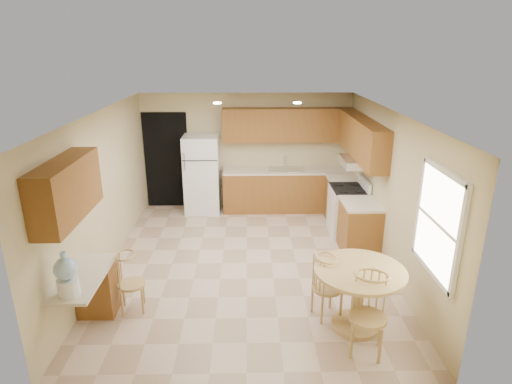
{
  "coord_description": "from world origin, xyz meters",
  "views": [
    {
      "loc": [
        0.03,
        -6.35,
        3.45
      ],
      "look_at": [
        0.16,
        0.3,
        1.15
      ],
      "focal_mm": 30.0,
      "sensor_mm": 36.0,
      "label": 1
    }
  ],
  "objects_px": {
    "dining_table": "(358,290)",
    "chair_desk": "(129,280)",
    "stove": "(348,210)",
    "chair_table_a": "(329,284)",
    "chair_table_b": "(371,313)",
    "water_crock": "(67,276)",
    "refrigerator": "(202,174)"
  },
  "relations": [
    {
      "from": "dining_table",
      "to": "chair_desk",
      "type": "height_order",
      "value": "chair_desk"
    },
    {
      "from": "dining_table",
      "to": "chair_desk",
      "type": "bearing_deg",
      "value": 173.03
    },
    {
      "from": "stove",
      "to": "chair_table_a",
      "type": "xyz_separation_m",
      "value": [
        -0.86,
        -2.74,
        0.07
      ]
    },
    {
      "from": "chair_table_a",
      "to": "chair_table_b",
      "type": "relative_size",
      "value": 0.88
    },
    {
      "from": "chair_table_b",
      "to": "chair_desk",
      "type": "xyz_separation_m",
      "value": [
        -2.95,
        0.93,
        -0.09
      ]
    },
    {
      "from": "refrigerator",
      "to": "chair_desk",
      "type": "height_order",
      "value": "refrigerator"
    },
    {
      "from": "refrigerator",
      "to": "dining_table",
      "type": "xyz_separation_m",
      "value": [
        2.35,
        -4.13,
        -0.28
      ]
    },
    {
      "from": "stove",
      "to": "chair_table_b",
      "type": "bearing_deg",
      "value": -98.59
    },
    {
      "from": "dining_table",
      "to": "chair_table_a",
      "type": "xyz_separation_m",
      "value": [
        -0.34,
        0.17,
        -0.01
      ]
    },
    {
      "from": "chair_desk",
      "to": "dining_table",
      "type": "bearing_deg",
      "value": 72.25
    },
    {
      "from": "refrigerator",
      "to": "dining_table",
      "type": "bearing_deg",
      "value": -60.36
    },
    {
      "from": "chair_table_a",
      "to": "chair_table_b",
      "type": "height_order",
      "value": "chair_table_b"
    },
    {
      "from": "stove",
      "to": "chair_table_b",
      "type": "height_order",
      "value": "stove"
    },
    {
      "from": "dining_table",
      "to": "stove",
      "type": "bearing_deg",
      "value": 79.77
    },
    {
      "from": "chair_table_a",
      "to": "refrigerator",
      "type": "bearing_deg",
      "value": -171.73
    },
    {
      "from": "refrigerator",
      "to": "stove",
      "type": "distance_m",
      "value": 3.14
    },
    {
      "from": "dining_table",
      "to": "chair_table_b",
      "type": "xyz_separation_m",
      "value": [
        0.0,
        -0.57,
        0.06
      ]
    },
    {
      "from": "stove",
      "to": "dining_table",
      "type": "distance_m",
      "value": 2.96
    },
    {
      "from": "water_crock",
      "to": "chair_table_a",
      "type": "bearing_deg",
      "value": 10.3
    },
    {
      "from": "stove",
      "to": "chair_desk",
      "type": "xyz_separation_m",
      "value": [
        -3.47,
        -2.55,
        0.04
      ]
    },
    {
      "from": "chair_table_b",
      "to": "refrigerator",
      "type": "bearing_deg",
      "value": -46.76
    },
    {
      "from": "stove",
      "to": "chair_desk",
      "type": "height_order",
      "value": "stove"
    },
    {
      "from": "refrigerator",
      "to": "chair_desk",
      "type": "bearing_deg",
      "value": -99.04
    },
    {
      "from": "chair_table_a",
      "to": "water_crock",
      "type": "height_order",
      "value": "water_crock"
    },
    {
      "from": "chair_desk",
      "to": "chair_table_b",
      "type": "bearing_deg",
      "value": 61.79
    },
    {
      "from": "chair_table_b",
      "to": "chair_desk",
      "type": "bearing_deg",
      "value": -0.78
    },
    {
      "from": "chair_desk",
      "to": "stove",
      "type": "bearing_deg",
      "value": 115.48
    },
    {
      "from": "chair_table_b",
      "to": "dining_table",
      "type": "bearing_deg",
      "value": -73.35
    },
    {
      "from": "dining_table",
      "to": "refrigerator",
      "type": "bearing_deg",
      "value": 119.64
    },
    {
      "from": "refrigerator",
      "to": "water_crock",
      "type": "distance_m",
      "value": 4.64
    },
    {
      "from": "refrigerator",
      "to": "chair_table_a",
      "type": "bearing_deg",
      "value": -63.11
    },
    {
      "from": "stove",
      "to": "chair_table_a",
      "type": "bearing_deg",
      "value": -107.49
    }
  ]
}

